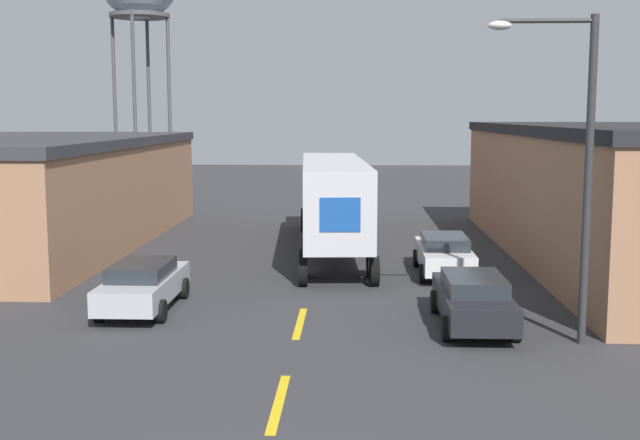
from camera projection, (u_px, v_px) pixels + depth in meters
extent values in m
cube|color=gold|center=(279.00, 403.00, 15.64)|extent=(0.20, 3.25, 0.01)
cube|color=gold|center=(300.00, 323.00, 21.62)|extent=(0.20, 3.25, 0.01)
cube|color=#9E7051|center=(4.00, 196.00, 34.55)|extent=(12.07, 21.24, 4.25)
cube|color=#333338|center=(1.00, 142.00, 34.24)|extent=(12.27, 21.44, 0.40)
cube|color=#B21919|center=(328.00, 190.00, 39.21)|extent=(2.39, 2.85, 2.84)
cube|color=silver|center=(333.00, 195.00, 31.36)|extent=(3.11, 12.50, 2.73)
cube|color=#194CA3|center=(340.00, 215.00, 25.21)|extent=(1.29, 0.11, 1.09)
cylinder|color=black|center=(351.00, 218.00, 39.75)|extent=(0.34, 1.01, 1.00)
cylinder|color=black|center=(304.00, 218.00, 39.70)|extent=(0.34, 1.01, 1.00)
cylinder|color=black|center=(352.00, 221.00, 38.67)|extent=(0.34, 1.01, 1.00)
cylinder|color=black|center=(304.00, 221.00, 38.63)|extent=(0.34, 1.01, 1.00)
cylinder|color=black|center=(371.00, 263.00, 27.68)|extent=(0.34, 1.01, 1.00)
cylinder|color=black|center=(303.00, 263.00, 27.64)|extent=(0.34, 1.01, 1.00)
cylinder|color=black|center=(375.00, 271.00, 26.29)|extent=(0.34, 1.01, 1.00)
cylinder|color=black|center=(303.00, 271.00, 26.25)|extent=(0.34, 1.01, 1.00)
cube|color=#B2B2B7|center=(144.00, 287.00, 23.06)|extent=(1.70, 4.68, 0.68)
cube|color=#23282D|center=(142.00, 270.00, 22.85)|extent=(1.50, 2.44, 0.41)
cylinder|color=black|center=(184.00, 288.00, 24.50)|extent=(0.22, 0.64, 0.64)
cylinder|color=black|center=(129.00, 288.00, 24.57)|extent=(0.22, 0.64, 0.64)
cylinder|color=black|center=(161.00, 311.00, 21.62)|extent=(0.22, 0.64, 0.64)
cylinder|color=black|center=(99.00, 311.00, 21.70)|extent=(0.22, 0.64, 0.64)
cube|color=silver|center=(444.00, 256.00, 28.17)|extent=(1.70, 4.68, 0.68)
cube|color=#23282D|center=(445.00, 241.00, 27.96)|extent=(1.50, 2.44, 0.41)
cylinder|color=black|center=(463.00, 258.00, 29.61)|extent=(0.22, 0.64, 0.64)
cylinder|color=black|center=(416.00, 258.00, 29.68)|extent=(0.22, 0.64, 0.64)
cylinder|color=black|center=(474.00, 274.00, 26.73)|extent=(0.22, 0.64, 0.64)
cylinder|color=black|center=(423.00, 273.00, 26.81)|extent=(0.22, 0.64, 0.64)
cube|color=black|center=(473.00, 302.00, 21.23)|extent=(1.70, 4.68, 0.68)
cube|color=#23282D|center=(474.00, 283.00, 21.02)|extent=(1.50, 2.44, 0.41)
cylinder|color=black|center=(495.00, 302.00, 22.67)|extent=(0.22, 0.64, 0.64)
cylinder|color=black|center=(435.00, 301.00, 22.75)|extent=(0.22, 0.64, 0.64)
cylinder|color=black|center=(516.00, 329.00, 19.80)|extent=(0.22, 0.64, 0.64)
cylinder|color=black|center=(446.00, 328.00, 19.87)|extent=(0.22, 0.64, 0.64)
cylinder|color=#47474C|center=(169.00, 101.00, 62.64)|extent=(0.28, 0.28, 13.40)
cylinder|color=#47474C|center=(149.00, 101.00, 64.88)|extent=(0.28, 0.28, 13.40)
cylinder|color=#47474C|center=(115.00, 101.00, 62.83)|extent=(0.28, 0.28, 13.40)
cylinder|color=#47474C|center=(134.00, 100.00, 60.59)|extent=(0.28, 0.28, 13.40)
cylinder|color=#4C4C51|center=(140.00, 16.00, 61.89)|extent=(4.61, 4.61, 0.30)
cylinder|color=#2D2D30|center=(588.00, 183.00, 19.20)|extent=(0.20, 0.20, 7.92)
cylinder|color=#2D2D30|center=(547.00, 21.00, 18.75)|extent=(2.21, 0.11, 0.11)
ellipsoid|color=silver|center=(500.00, 25.00, 18.82)|extent=(0.56, 0.32, 0.22)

